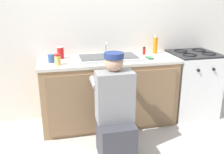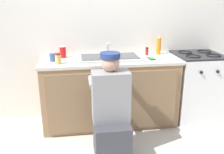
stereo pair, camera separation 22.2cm
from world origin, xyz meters
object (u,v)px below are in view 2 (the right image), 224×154
at_px(sink_double_basin, 110,57).
at_px(plumber_person, 111,115).
at_px(soda_cup_red, 63,52).
at_px(stove_range, 195,86).
at_px(coffee_mug, 53,57).
at_px(cell_phone, 151,58).
at_px(condiment_jar, 58,59).
at_px(spice_bottle_red, 147,51).
at_px(soap_bottle_orange, 159,46).

xyz_separation_m(sink_double_basin, plumber_person, (-0.09, -0.73, -0.44)).
relative_size(plumber_person, soda_cup_red, 7.26).
bearing_deg(stove_range, sink_double_basin, 179.90).
distance_m(coffee_mug, cell_phone, 1.22).
height_order(soda_cup_red, condiment_jar, soda_cup_red).
bearing_deg(spice_bottle_red, stove_range, -12.02).
height_order(soda_cup_red, cell_phone, soda_cup_red).
bearing_deg(coffee_mug, spice_bottle_red, 6.92).
bearing_deg(soap_bottle_orange, soda_cup_red, -179.54).
distance_m(cell_phone, condiment_jar, 1.15).
height_order(coffee_mug, soap_bottle_orange, soap_bottle_orange).
relative_size(sink_double_basin, cell_phone, 5.71).
relative_size(sink_double_basin, soda_cup_red, 5.26).
bearing_deg(plumber_person, coffee_mug, 130.12).
relative_size(coffee_mug, cell_phone, 0.90).
bearing_deg(soda_cup_red, spice_bottle_red, -1.12).
bearing_deg(soda_cup_red, sink_double_basin, -15.59).
bearing_deg(sink_double_basin, stove_range, -0.10).
relative_size(coffee_mug, soap_bottle_orange, 0.50).
distance_m(plumber_person, soda_cup_red, 1.13).
xyz_separation_m(plumber_person, coffee_mug, (-0.61, 0.72, 0.46)).
distance_m(condiment_jar, spice_bottle_red, 1.19).
height_order(sink_double_basin, soda_cup_red, sink_double_basin).
bearing_deg(spice_bottle_red, plumber_person, -125.25).
bearing_deg(plumber_person, stove_range, 29.40).
relative_size(stove_range, soda_cup_red, 6.01).
bearing_deg(spice_bottle_red, condiment_jar, -165.73).
distance_m(cell_phone, soap_bottle_orange, 0.32).
bearing_deg(soda_cup_red, plumber_person, -60.92).
bearing_deg(cell_phone, plumber_person, -133.32).
bearing_deg(soda_cup_red, stove_range, -5.29).
distance_m(soda_cup_red, cell_phone, 1.13).
bearing_deg(soap_bottle_orange, spice_bottle_red, -169.43).
distance_m(sink_double_basin, stove_range, 1.28).
bearing_deg(cell_phone, coffee_mug, 176.60).
bearing_deg(plumber_person, soap_bottle_orange, 48.93).
height_order(cell_phone, condiment_jar, condiment_jar).
bearing_deg(coffee_mug, condiment_jar, -64.96).
bearing_deg(soap_bottle_orange, stove_range, -19.23).
height_order(coffee_mug, spice_bottle_red, spice_bottle_red).
distance_m(sink_double_basin, cell_phone, 0.53).
xyz_separation_m(soda_cup_red, condiment_jar, (-0.04, -0.31, -0.01)).
xyz_separation_m(plumber_person, soda_cup_red, (-0.49, 0.89, 0.49)).
xyz_separation_m(plumber_person, cell_phone, (0.61, 0.65, 0.42)).
relative_size(sink_double_basin, stove_range, 0.88).
xyz_separation_m(soda_cup_red, spice_bottle_red, (1.11, -0.02, -0.02)).
height_order(soap_bottle_orange, condiment_jar, soap_bottle_orange).
xyz_separation_m(sink_double_basin, cell_phone, (0.52, -0.08, -0.01)).
height_order(stove_range, plumber_person, plumber_person).
xyz_separation_m(stove_range, plumber_person, (-1.28, -0.72, 0.01)).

